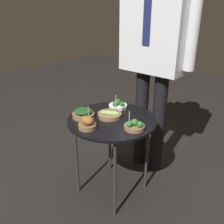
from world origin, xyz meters
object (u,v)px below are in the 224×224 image
object	(u,v)px
bowl_broccoli_front_center	(134,126)
bowl_spinach_far_rim	(83,113)
bowl_roast_mid_left	(87,123)
bowl_broccoli_back_right	(118,105)
serving_cart	(112,124)
bowl_asparagus_center	(110,115)
waiter_figure	(155,38)

from	to	relation	value
bowl_broccoli_front_center	bowl_spinach_far_rim	world-z (taller)	bowl_broccoli_front_center
bowl_spinach_far_rim	bowl_roast_mid_left	bearing A→B (deg)	-34.68
bowl_broccoli_front_center	bowl_roast_mid_left	bearing A→B (deg)	-141.99
bowl_broccoli_front_center	bowl_broccoli_back_right	xyz separation A→B (m)	(-0.30, 0.20, 0.00)
serving_cart	bowl_broccoli_front_center	size ratio (longest dim) A/B	4.67
bowl_roast_mid_left	serving_cart	bearing A→B (deg)	83.32
serving_cart	bowl_asparagus_center	distance (m)	0.07
bowl_broccoli_back_right	bowl_spinach_far_rim	bearing A→B (deg)	-104.97
bowl_broccoli_front_center	bowl_spinach_far_rim	xyz separation A→B (m)	(-0.38, -0.09, 0.01)
bowl_asparagus_center	bowl_spinach_far_rim	size ratio (longest dim) A/B	1.08
bowl_asparagus_center	waiter_figure	bearing A→B (deg)	83.31
bowl_asparagus_center	bowl_spinach_far_rim	distance (m)	0.19
bowl_broccoli_front_center	waiter_figure	world-z (taller)	waiter_figure
bowl_broccoli_front_center	bowl_spinach_far_rim	size ratio (longest dim) A/B	0.85
bowl_broccoli_front_center	bowl_spinach_far_rim	distance (m)	0.39
bowl_asparagus_center	bowl_broccoli_front_center	bearing A→B (deg)	-8.76
bowl_asparagus_center	bowl_broccoli_back_right	world-z (taller)	bowl_asparagus_center
bowl_spinach_far_rim	waiter_figure	xyz separation A→B (m)	(0.19, 0.58, 0.47)
serving_cart	bowl_broccoli_back_right	world-z (taller)	bowl_broccoli_back_right
bowl_broccoli_front_center	bowl_broccoli_back_right	bearing A→B (deg)	146.31
bowl_broccoli_front_center	waiter_figure	size ratio (longest dim) A/B	0.08
bowl_spinach_far_rim	serving_cart	bearing A→B (deg)	34.45
bowl_asparagus_center	waiter_figure	distance (m)	0.66
serving_cart	bowl_roast_mid_left	bearing A→B (deg)	-96.68
bowl_broccoli_front_center	bowl_asparagus_center	bearing A→B (deg)	171.24
bowl_broccoli_back_right	waiter_figure	distance (m)	0.57
bowl_roast_mid_left	bowl_broccoli_front_center	size ratio (longest dim) A/B	1.03
bowl_broccoli_back_right	serving_cart	bearing A→B (deg)	-62.61
bowl_roast_mid_left	bowl_broccoli_back_right	distance (m)	0.39
bowl_asparagus_center	bowl_spinach_far_rim	xyz separation A→B (m)	(-0.14, -0.12, 0.01)
bowl_roast_mid_left	bowl_broccoli_front_center	bearing A→B (deg)	38.01
bowl_broccoli_front_center	serving_cart	bearing A→B (deg)	172.55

